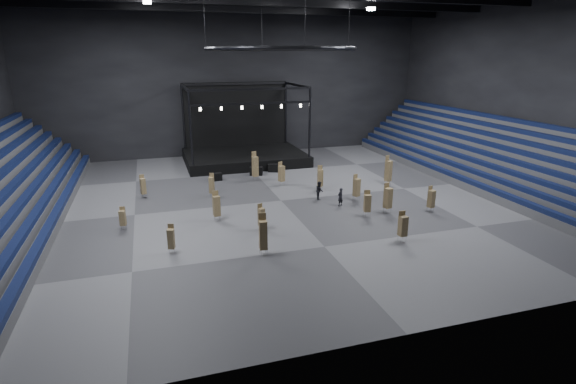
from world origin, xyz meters
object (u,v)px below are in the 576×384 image
object	(u,v)px
chair_stack_2	(357,187)
chair_stack_13	(143,186)
chair_stack_16	(388,197)
chair_stack_14	(216,205)
chair_stack_4	(255,166)
chair_stack_6	(263,234)
flight_case_mid	(256,171)
chair_stack_5	(431,198)
chair_stack_8	(171,238)
chair_stack_10	(261,216)
chair_stack_11	(320,177)
chair_stack_15	(320,179)
crew_member	(319,190)
flight_case_right	(274,168)
flight_case_left	(216,177)
chair_stack_12	(212,185)
chair_stack_1	(388,170)
stage	(243,149)
man_center	(340,197)
chair_stack_7	(403,225)
chair_stack_0	(367,203)
chair_stack_9	(123,217)
chair_stack_3	(282,173)

from	to	relation	value
chair_stack_2	chair_stack_13	bearing A→B (deg)	139.77
chair_stack_16	chair_stack_14	bearing A→B (deg)	155.57
chair_stack_2	chair_stack_4	distance (m)	11.58
chair_stack_6	flight_case_mid	bearing A→B (deg)	82.96
chair_stack_5	chair_stack_8	distance (m)	21.13
chair_stack_10	chair_stack_11	xyz separation A→B (m)	(7.90, 8.31, 0.19)
chair_stack_15	chair_stack_2	bearing A→B (deg)	-41.41
chair_stack_16	crew_member	bearing A→B (deg)	113.80
flight_case_right	chair_stack_8	distance (m)	22.16
chair_stack_2	flight_case_mid	bearing A→B (deg)	99.83
flight_case_left	chair_stack_6	bearing A→B (deg)	-89.19
chair_stack_12	chair_stack_1	bearing A→B (deg)	17.44
flight_case_mid	chair_stack_15	xyz separation A→B (m)	(4.54, -7.27, 0.70)
chair_stack_10	chair_stack_12	xyz separation A→B (m)	(-2.35, 9.29, 0.07)
stage	chair_stack_5	world-z (taller)	stage
flight_case_left	chair_stack_6	world-z (taller)	chair_stack_6
flight_case_mid	chair_stack_11	bearing A→B (deg)	-57.36
stage	chair_stack_5	bearing A→B (deg)	-64.11
chair_stack_12	man_center	size ratio (longest dim) A/B	1.38
flight_case_mid	chair_stack_7	xyz separation A→B (m)	(5.61, -20.51, 0.73)
chair_stack_2	chair_stack_8	size ratio (longest dim) A/B	1.19
chair_stack_10	chair_stack_0	bearing A→B (deg)	-17.70
chair_stack_9	chair_stack_13	size ratio (longest dim) A/B	0.83
chair_stack_8	chair_stack_9	size ratio (longest dim) A/B	1.14
flight_case_left	chair_stack_14	xyz separation A→B (m)	(-1.68, -11.69, 0.88)
chair_stack_13	chair_stack_4	bearing A→B (deg)	-3.20
stage	flight_case_right	distance (m)	6.60
chair_stack_6	chair_stack_8	bearing A→B (deg)	165.31
chair_stack_1	chair_stack_5	distance (m)	8.05
flight_case_mid	chair_stack_10	size ratio (longest dim) A/B	0.67
flight_case_right	chair_stack_4	xyz separation A→B (m)	(-2.79, -2.84, 1.10)
chair_stack_3	chair_stack_14	world-z (taller)	chair_stack_14
chair_stack_3	flight_case_right	bearing A→B (deg)	58.17
chair_stack_10	chair_stack_13	bearing A→B (deg)	107.81
chair_stack_9	chair_stack_3	bearing A→B (deg)	40.78
chair_stack_2	chair_stack_7	xyz separation A→B (m)	(-0.94, -9.34, -0.07)
flight_case_mid	chair_stack_0	xyz separation A→B (m)	(5.57, -15.19, 0.71)
flight_case_left	stage	bearing A→B (deg)	59.87
chair_stack_6	chair_stack_16	size ratio (longest dim) A/B	1.11
chair_stack_12	chair_stack_13	size ratio (longest dim) A/B	1.02
crew_member	chair_stack_10	bearing A→B (deg)	143.37
flight_case_mid	flight_case_right	xyz separation A→B (m)	(2.22, 0.81, -0.02)
chair_stack_4	chair_stack_14	xyz separation A→B (m)	(-5.60, -10.56, -0.26)
stage	chair_stack_5	xyz separation A→B (m)	(11.04, -22.75, -0.28)
stage	chair_stack_10	distance (m)	22.74
chair_stack_6	chair_stack_7	xyz separation A→B (m)	(9.83, -0.76, -0.26)
chair_stack_0	chair_stack_11	world-z (taller)	chair_stack_11
chair_stack_0	chair_stack_8	size ratio (longest dim) A/B	1.08
chair_stack_8	chair_stack_4	bearing A→B (deg)	76.17
chair_stack_16	chair_stack_10	bearing A→B (deg)	168.30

